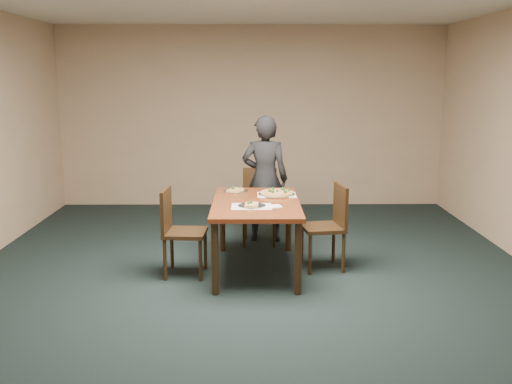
{
  "coord_description": "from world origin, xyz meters",
  "views": [
    {
      "loc": [
        -0.0,
        -4.97,
        2.03
      ],
      "look_at": [
        0.05,
        0.82,
        0.85
      ],
      "focal_mm": 40.0,
      "sensor_mm": 36.0,
      "label": 1
    }
  ],
  "objects_px": {
    "diner": "(265,179)",
    "pizza_pan": "(277,193)",
    "dining_table": "(256,210)",
    "slice_plate_far": "(235,190)",
    "chair_right": "(330,221)",
    "slice_plate_near": "(251,205)",
    "chair_far": "(260,201)",
    "chair_left": "(177,227)"
  },
  "relations": [
    {
      "from": "chair_far",
      "to": "chair_right",
      "type": "height_order",
      "value": "same"
    },
    {
      "from": "chair_left",
      "to": "dining_table",
      "type": "bearing_deg",
      "value": -77.34
    },
    {
      "from": "dining_table",
      "to": "chair_left",
      "type": "height_order",
      "value": "chair_left"
    },
    {
      "from": "pizza_pan",
      "to": "slice_plate_near",
      "type": "bearing_deg",
      "value": -116.4
    },
    {
      "from": "chair_right",
      "to": "slice_plate_near",
      "type": "xyz_separation_m",
      "value": [
        -0.83,
        -0.3,
        0.25
      ]
    },
    {
      "from": "pizza_pan",
      "to": "slice_plate_far",
      "type": "bearing_deg",
      "value": 156.17
    },
    {
      "from": "chair_left",
      "to": "chair_right",
      "type": "relative_size",
      "value": 1.0
    },
    {
      "from": "diner",
      "to": "pizza_pan",
      "type": "distance_m",
      "value": 0.82
    },
    {
      "from": "dining_table",
      "to": "slice_plate_near",
      "type": "bearing_deg",
      "value": -101.36
    },
    {
      "from": "diner",
      "to": "pizza_pan",
      "type": "relative_size",
      "value": 3.93
    },
    {
      "from": "pizza_pan",
      "to": "chair_left",
      "type": "bearing_deg",
      "value": -156.23
    },
    {
      "from": "chair_right",
      "to": "slice_plate_near",
      "type": "bearing_deg",
      "value": -78.71
    },
    {
      "from": "chair_far",
      "to": "chair_right",
      "type": "xyz_separation_m",
      "value": [
        0.73,
        -1.01,
        0.0
      ]
    },
    {
      "from": "slice_plate_far",
      "to": "chair_far",
      "type": "bearing_deg",
      "value": 62.76
    },
    {
      "from": "diner",
      "to": "pizza_pan",
      "type": "bearing_deg",
      "value": 104.65
    },
    {
      "from": "chair_right",
      "to": "diner",
      "type": "xyz_separation_m",
      "value": [
        -0.67,
        1.07,
        0.27
      ]
    },
    {
      "from": "chair_far",
      "to": "slice_plate_near",
      "type": "height_order",
      "value": "chair_far"
    },
    {
      "from": "chair_left",
      "to": "chair_right",
      "type": "xyz_separation_m",
      "value": [
        1.59,
        0.2,
        0.0
      ]
    },
    {
      "from": "pizza_pan",
      "to": "diner",
      "type": "bearing_deg",
      "value": 97.72
    },
    {
      "from": "chair_right",
      "to": "slice_plate_far",
      "type": "bearing_deg",
      "value": -123.07
    },
    {
      "from": "pizza_pan",
      "to": "chair_right",
      "type": "bearing_deg",
      "value": -24.93
    },
    {
      "from": "dining_table",
      "to": "chair_right",
      "type": "height_order",
      "value": "chair_right"
    },
    {
      "from": "chair_left",
      "to": "slice_plate_far",
      "type": "relative_size",
      "value": 3.25
    },
    {
      "from": "pizza_pan",
      "to": "slice_plate_far",
      "type": "distance_m",
      "value": 0.51
    },
    {
      "from": "chair_left",
      "to": "diner",
      "type": "bearing_deg",
      "value": -32.79
    },
    {
      "from": "pizza_pan",
      "to": "slice_plate_near",
      "type": "height_order",
      "value": "pizza_pan"
    },
    {
      "from": "dining_table",
      "to": "slice_plate_far",
      "type": "relative_size",
      "value": 5.36
    },
    {
      "from": "slice_plate_near",
      "to": "slice_plate_far",
      "type": "bearing_deg",
      "value": 103.5
    },
    {
      "from": "chair_left",
      "to": "chair_far",
      "type": "bearing_deg",
      "value": -31.98
    },
    {
      "from": "chair_right",
      "to": "pizza_pan",
      "type": "bearing_deg",
      "value": -123.56
    },
    {
      "from": "chair_right",
      "to": "slice_plate_near",
      "type": "height_order",
      "value": "chair_right"
    },
    {
      "from": "slice_plate_far",
      "to": "slice_plate_near",
      "type": "bearing_deg",
      "value": -76.5
    },
    {
      "from": "chair_left",
      "to": "chair_right",
      "type": "distance_m",
      "value": 1.61
    },
    {
      "from": "dining_table",
      "to": "slice_plate_far",
      "type": "xyz_separation_m",
      "value": [
        -0.23,
        0.53,
        0.1
      ]
    },
    {
      "from": "diner",
      "to": "slice_plate_near",
      "type": "xyz_separation_m",
      "value": [
        -0.17,
        -1.37,
        -0.02
      ]
    },
    {
      "from": "chair_right",
      "to": "pizza_pan",
      "type": "distance_m",
      "value": 0.66
    },
    {
      "from": "slice_plate_near",
      "to": "chair_right",
      "type": "bearing_deg",
      "value": 19.92
    },
    {
      "from": "slice_plate_near",
      "to": "dining_table",
      "type": "bearing_deg",
      "value": 78.64
    },
    {
      "from": "chair_left",
      "to": "slice_plate_far",
      "type": "height_order",
      "value": "chair_left"
    },
    {
      "from": "dining_table",
      "to": "diner",
      "type": "relative_size",
      "value": 0.96
    },
    {
      "from": "chair_left",
      "to": "diner",
      "type": "distance_m",
      "value": 1.6
    },
    {
      "from": "chair_right",
      "to": "chair_far",
      "type": "bearing_deg",
      "value": -152.77
    }
  ]
}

